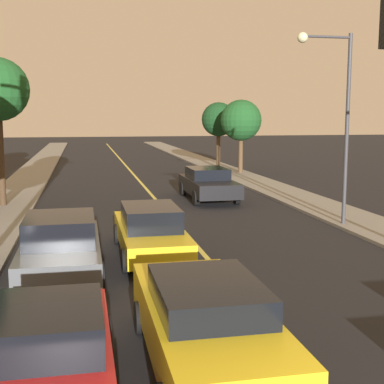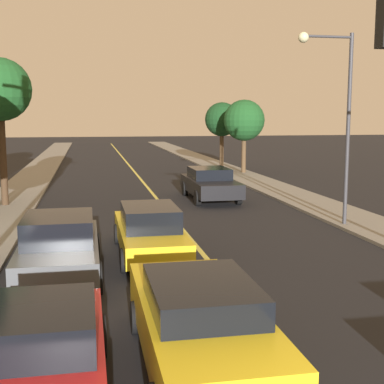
% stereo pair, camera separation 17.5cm
% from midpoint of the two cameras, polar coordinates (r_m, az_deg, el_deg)
% --- Properties ---
extents(road_surface, '(10.99, 80.00, 0.01)m').
position_cam_midpoint_polar(road_surface, '(39.95, -6.21, 2.37)').
color(road_surface, black).
rests_on(road_surface, ground).
extents(sidewalk_left, '(2.50, 80.00, 0.12)m').
position_cam_midpoint_polar(sidewalk_left, '(39.96, -15.90, 2.18)').
color(sidewalk_left, gray).
rests_on(sidewalk_left, ground).
extents(sidewalk_right, '(2.50, 80.00, 0.12)m').
position_cam_midpoint_polar(sidewalk_right, '(41.05, 3.23, 2.63)').
color(sidewalk_right, gray).
rests_on(sidewalk_right, ground).
extents(car_near_lane_front, '(1.92, 5.01, 1.50)m').
position_cam_midpoint_polar(car_near_lane_front, '(8.68, 1.39, -13.67)').
color(car_near_lane_front, gold).
rests_on(car_near_lane_front, ground).
extents(car_near_lane_second, '(1.85, 5.13, 1.49)m').
position_cam_midpoint_polar(car_near_lane_second, '(15.33, -4.23, -4.11)').
color(car_near_lane_second, gold).
rests_on(car_near_lane_second, ground).
extents(car_outer_lane_front, '(1.95, 4.14, 1.46)m').
position_cam_midpoint_polar(car_outer_lane_front, '(7.98, -15.55, -16.12)').
color(car_outer_lane_front, red).
rests_on(car_outer_lane_front, ground).
extents(car_outer_lane_second, '(1.99, 4.80, 1.60)m').
position_cam_midpoint_polar(car_outer_lane_second, '(13.63, -13.60, -5.56)').
color(car_outer_lane_second, '#474C51').
rests_on(car_outer_lane_second, ground).
extents(car_far_oncoming, '(2.11, 5.19, 1.52)m').
position_cam_midpoint_polar(car_far_oncoming, '(25.56, 2.12, 0.95)').
color(car_far_oncoming, black).
rests_on(car_far_oncoming, ground).
extents(streetlamp_right, '(2.02, 0.36, 6.71)m').
position_cam_midpoint_polar(streetlamp_right, '(19.59, 15.36, 9.26)').
color(streetlamp_right, '#333338').
rests_on(streetlamp_right, ground).
extents(tree_left_near, '(2.70, 2.70, 6.34)m').
position_cam_midpoint_polar(tree_left_near, '(24.57, -19.64, 10.14)').
color(tree_left_near, '#3D2B1C').
rests_on(tree_left_near, ground).
extents(tree_right_near, '(2.79, 2.79, 4.96)m').
position_cam_midpoint_polar(tree_right_near, '(36.81, 5.72, 7.59)').
color(tree_right_near, '#4C3823').
rests_on(tree_right_near, ground).
extents(tree_right_far, '(2.52, 2.52, 4.87)m').
position_cam_midpoint_polar(tree_right_far, '(40.17, 3.33, 7.70)').
color(tree_right_far, '#4C3823').
rests_on(tree_right_far, ground).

